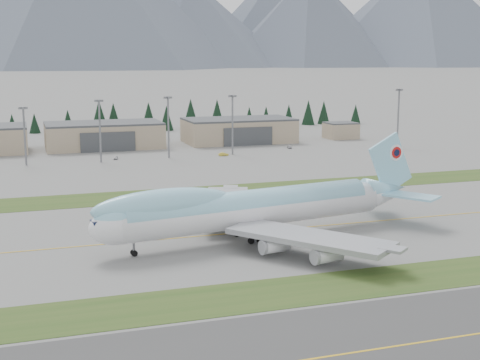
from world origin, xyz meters
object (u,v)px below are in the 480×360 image
object	(u,v)px
hangar_right	(239,130)
service_vehicle_c	(289,148)
service_vehicle_b	(224,156)
hangar_center	(104,135)
service_vehicle_a	(116,159)
boeing_747_freighter	(251,208)

from	to	relation	value
hangar_right	service_vehicle_c	world-z (taller)	hangar_right
service_vehicle_b	service_vehicle_c	size ratio (longest dim) A/B	0.98
hangar_center	hangar_right	distance (m)	60.00
hangar_center	service_vehicle_b	bearing A→B (deg)	-42.87
service_vehicle_c	service_vehicle_a	bearing A→B (deg)	-160.13
boeing_747_freighter	service_vehicle_b	world-z (taller)	boeing_747_freighter
boeing_747_freighter	hangar_center	distance (m)	155.99
hangar_center	hangar_right	size ratio (longest dim) A/B	1.00
boeing_747_freighter	hangar_right	size ratio (longest dim) A/B	1.66
service_vehicle_a	hangar_right	bearing A→B (deg)	44.65
boeing_747_freighter	service_vehicle_a	distance (m)	121.94
hangar_right	service_vehicle_a	bearing A→B (deg)	-150.16
boeing_747_freighter	service_vehicle_b	xyz separation A→B (m)	(29.19, 117.21, -6.88)
hangar_center	hangar_right	bearing A→B (deg)	0.00
hangar_right	hangar_center	bearing A→B (deg)	180.00
hangar_center	service_vehicle_c	world-z (taller)	hangar_center
service_vehicle_a	service_vehicle_b	size ratio (longest dim) A/B	0.86
boeing_747_freighter	hangar_right	xyz separation A→B (m)	(47.93, 155.51, -1.49)
boeing_747_freighter	service_vehicle_a	xyz separation A→B (m)	(-11.96, 121.16, -6.88)
service_vehicle_a	service_vehicle_c	bearing A→B (deg)	21.23
hangar_center	service_vehicle_b	size ratio (longest dim) A/B	12.03
boeing_747_freighter	service_vehicle_b	bearing A→B (deg)	66.49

